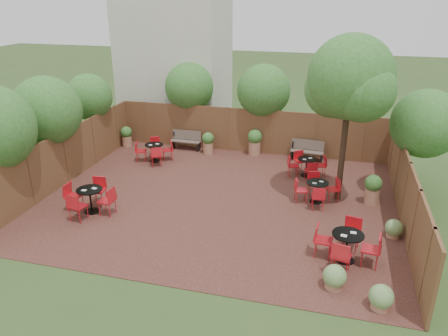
# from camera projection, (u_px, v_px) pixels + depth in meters

# --- Properties ---
(ground) EXTENTS (80.00, 80.00, 0.00)m
(ground) POSITION_uv_depth(u_px,v_px,m) (219.00, 199.00, 15.17)
(ground) COLOR #354F23
(ground) RESTS_ON ground
(courtyard_paving) EXTENTS (12.00, 10.00, 0.02)m
(courtyard_paving) POSITION_uv_depth(u_px,v_px,m) (219.00, 199.00, 15.16)
(courtyard_paving) COLOR #371D16
(courtyard_paving) RESTS_ON ground
(fence_back) EXTENTS (12.00, 0.08, 2.00)m
(fence_back) POSITION_uv_depth(u_px,v_px,m) (249.00, 131.00, 19.26)
(fence_back) COLOR brown
(fence_back) RESTS_ON ground
(fence_left) EXTENTS (0.08, 10.00, 2.00)m
(fence_left) POSITION_uv_depth(u_px,v_px,m) (65.00, 157.00, 16.20)
(fence_left) COLOR brown
(fence_left) RESTS_ON ground
(fence_right) EXTENTS (0.08, 10.00, 2.00)m
(fence_right) POSITION_uv_depth(u_px,v_px,m) (406.00, 193.00, 13.37)
(fence_right) COLOR brown
(fence_right) RESTS_ON ground
(neighbour_building) EXTENTS (5.00, 4.00, 8.00)m
(neighbour_building) POSITION_uv_depth(u_px,v_px,m) (175.00, 50.00, 21.86)
(neighbour_building) COLOR beige
(neighbour_building) RESTS_ON ground
(overhang_foliage) EXTENTS (15.83, 10.69, 2.75)m
(overhang_foliage) POSITION_uv_depth(u_px,v_px,m) (171.00, 106.00, 16.47)
(overhang_foliage) COLOR #2E6721
(overhang_foliage) RESTS_ON ground
(courtyard_tree) EXTENTS (2.84, 2.75, 5.61)m
(courtyard_tree) POSITION_uv_depth(u_px,v_px,m) (350.00, 83.00, 13.62)
(courtyard_tree) COLOR black
(courtyard_tree) RESTS_ON courtyard_paving
(park_bench_left) EXTENTS (1.39, 0.48, 0.85)m
(park_bench_left) POSITION_uv_depth(u_px,v_px,m) (186.00, 140.00, 19.80)
(park_bench_left) COLOR brown
(park_bench_left) RESTS_ON courtyard_paving
(park_bench_right) EXTENTS (1.43, 0.57, 0.86)m
(park_bench_right) POSITION_uv_depth(u_px,v_px,m) (307.00, 150.00, 18.50)
(park_bench_right) COLOR brown
(park_bench_right) RESTS_ON courtyard_paving
(bistro_tables) EXTENTS (9.83, 7.22, 0.96)m
(bistro_tables) POSITION_uv_depth(u_px,v_px,m) (232.00, 189.00, 14.83)
(bistro_tables) COLOR black
(bistro_tables) RESTS_ON courtyard_paving
(planters) EXTENTS (11.32, 4.30, 1.14)m
(planters) POSITION_uv_depth(u_px,v_px,m) (241.00, 150.00, 18.15)
(planters) COLOR #9C694E
(planters) RESTS_ON courtyard_paving
(low_shrubs) EXTENTS (2.19, 3.92, 0.63)m
(low_shrubs) POSITION_uv_depth(u_px,v_px,m) (368.00, 268.00, 10.88)
(low_shrubs) COLOR #9C694E
(low_shrubs) RESTS_ON courtyard_paving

